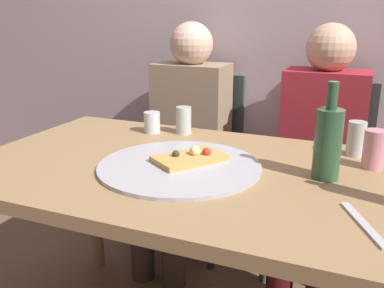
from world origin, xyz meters
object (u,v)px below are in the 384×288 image
object	(u,v)px
tumbler_far	(152,122)
guest_in_sweater	(184,133)
table_knife	(363,224)
pizza_tray	(180,166)
soda_can	(374,149)
wine_glass	(356,139)
pizza_slice_last	(191,157)
tumbler_near	(184,120)
chair_right	(321,165)
guest_in_beanie	(319,149)
chair_left	(196,149)
beer_bottle	(328,142)
dining_table	(188,190)

from	to	relation	value
tumbler_far	guest_in_sweater	world-z (taller)	guest_in_sweater
guest_in_sweater	table_knife	bearing A→B (deg)	133.44
pizza_tray	soda_can	xyz separation A→B (m)	(0.55, 0.23, 0.05)
wine_glass	soda_can	size ratio (longest dim) A/B	0.96
pizza_slice_last	guest_in_sweater	bearing A→B (deg)	115.53
pizza_slice_last	tumbler_near	bearing A→B (deg)	117.37
tumbler_near	soda_can	world-z (taller)	soda_can
pizza_tray	guest_in_sweater	size ratio (longest dim) A/B	0.44
tumbler_near	table_knife	bearing A→B (deg)	-38.40
chair_right	guest_in_beanie	xyz separation A→B (m)	(0.00, -0.15, 0.13)
pizza_slice_last	tumbler_far	xyz separation A→B (m)	(-0.29, 0.29, 0.02)
guest_in_sweater	guest_in_beanie	bearing A→B (deg)	-180.00
chair_left	chair_right	bearing A→B (deg)	-180.00
pizza_slice_last	beer_bottle	size ratio (longest dim) A/B	0.90
table_knife	guest_in_sweater	distance (m)	1.23
soda_can	chair_left	world-z (taller)	chair_left
beer_bottle	table_knife	distance (m)	0.31
dining_table	tumbler_near	bearing A→B (deg)	115.95
chair_right	pizza_tray	bearing A→B (deg)	68.29
beer_bottle	soda_can	world-z (taller)	beer_bottle
pizza_tray	chair_left	distance (m)	0.94
beer_bottle	guest_in_beanie	distance (m)	0.66
chair_right	wine_glass	bearing A→B (deg)	106.39
guest_in_beanie	pizza_tray	bearing A→B (deg)	64.23
tumbler_far	dining_table	bearing A→B (deg)	-46.36
chair_left	guest_in_beanie	world-z (taller)	guest_in_beanie
soda_can	chair_right	bearing A→B (deg)	108.42
tumbler_far	soda_can	size ratio (longest dim) A/B	0.69
soda_can	guest_in_sweater	distance (m)	0.99
pizza_slice_last	beer_bottle	world-z (taller)	beer_bottle
tumbler_far	chair_right	distance (m)	0.86
wine_glass	chair_left	distance (m)	0.99
table_knife	tumbler_near	bearing A→B (deg)	25.62
dining_table	beer_bottle	size ratio (longest dim) A/B	4.99
chair_right	guest_in_sweater	size ratio (longest dim) A/B	0.77
wine_glass	guest_in_sweater	bearing A→B (deg)	155.27
beer_bottle	guest_in_beanie	xyz separation A→B (m)	(-0.08, 0.62, -0.21)
dining_table	guest_in_beanie	world-z (taller)	guest_in_beanie
wine_glass	soda_can	xyz separation A→B (m)	(0.06, -0.11, 0.00)
guest_in_beanie	chair_left	bearing A→B (deg)	-13.23
table_knife	guest_in_sweater	bearing A→B (deg)	17.47
chair_right	chair_left	bearing A→B (deg)	0.00
table_knife	guest_in_sweater	world-z (taller)	guest_in_sweater
soda_can	chair_right	size ratio (longest dim) A/B	0.14
soda_can	guest_in_sweater	world-z (taller)	guest_in_sweater
dining_table	tumbler_near	size ratio (longest dim) A/B	13.14
beer_bottle	wine_glass	distance (m)	0.27
chair_right	pizza_slice_last	bearing A→B (deg)	68.36
table_knife	soda_can	bearing A→B (deg)	-27.38
pizza_slice_last	guest_in_sweater	distance (m)	0.75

